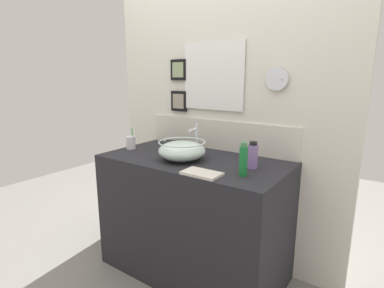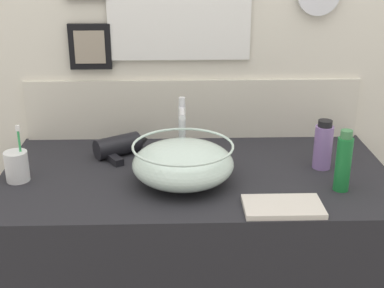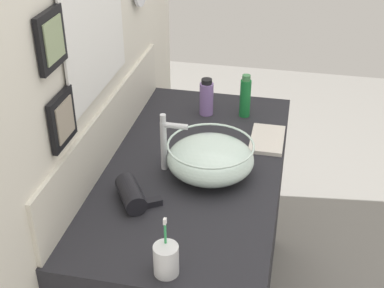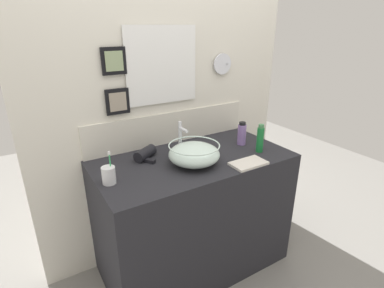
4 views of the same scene
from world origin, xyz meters
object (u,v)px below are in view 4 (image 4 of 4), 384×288
at_px(spray_bottle, 242,134).
at_px(lotion_bottle, 260,139).
at_px(toothbrush_cup, 109,175).
at_px(hair_drier, 147,153).
at_px(glass_bowl_sink, 194,154).
at_px(hand_towel, 248,163).
at_px(faucet, 181,137).

height_order(spray_bottle, lotion_bottle, lotion_bottle).
relative_size(toothbrush_cup, lotion_bottle, 0.95).
distance_m(hair_drier, toothbrush_cup, 0.37).
relative_size(glass_bowl_sink, toothbrush_cup, 1.73).
xyz_separation_m(spray_bottle, lotion_bottle, (0.02, -0.17, 0.01)).
distance_m(glass_bowl_sink, hand_towel, 0.34).
relative_size(glass_bowl_sink, hair_drier, 1.53).
bearing_deg(hand_towel, hair_drier, 139.63).
height_order(hair_drier, hand_towel, hair_drier).
relative_size(toothbrush_cup, hand_towel, 0.82).
distance_m(toothbrush_cup, spray_bottle, 0.98).
bearing_deg(faucet, glass_bowl_sink, -90.00).
bearing_deg(lotion_bottle, toothbrush_cup, 174.42).
distance_m(glass_bowl_sink, hair_drier, 0.32).
xyz_separation_m(hair_drier, toothbrush_cup, (-0.31, -0.20, 0.01)).
relative_size(faucet, spray_bottle, 1.37).
bearing_deg(toothbrush_cup, lotion_bottle, -5.58).
bearing_deg(spray_bottle, faucet, 172.47).
distance_m(spray_bottle, hand_towel, 0.35).
distance_m(glass_bowl_sink, faucet, 0.17).
distance_m(spray_bottle, lotion_bottle, 0.17).
relative_size(glass_bowl_sink, faucet, 1.40).
bearing_deg(hair_drier, faucet, -18.68).
distance_m(faucet, hand_towel, 0.46).
height_order(spray_bottle, hand_towel, spray_bottle).
bearing_deg(glass_bowl_sink, toothbrush_cup, 176.44).
xyz_separation_m(hair_drier, spray_bottle, (0.67, -0.13, 0.04)).
height_order(glass_bowl_sink, hair_drier, glass_bowl_sink).
bearing_deg(hair_drier, hand_towel, -40.37).
bearing_deg(hair_drier, spray_bottle, -11.15).
xyz_separation_m(glass_bowl_sink, hair_drier, (-0.21, 0.23, -0.03)).
xyz_separation_m(glass_bowl_sink, faucet, (0.00, 0.16, 0.06)).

